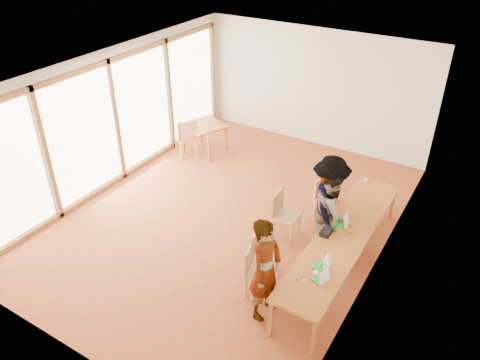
% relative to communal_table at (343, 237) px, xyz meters
% --- Properties ---
extents(ground, '(8.00, 8.00, 0.00)m').
position_rel_communal_table_xyz_m(ground, '(-2.50, 0.34, -0.70)').
color(ground, '#954A24').
rests_on(ground, ground).
extents(wall_back, '(6.00, 0.10, 3.00)m').
position_rel_communal_table_xyz_m(wall_back, '(-2.50, 4.34, 0.80)').
color(wall_back, beige).
rests_on(wall_back, ground).
extents(wall_front, '(6.00, 0.10, 3.00)m').
position_rel_communal_table_xyz_m(wall_front, '(-2.50, -3.66, 0.80)').
color(wall_front, beige).
rests_on(wall_front, ground).
extents(wall_right, '(0.10, 8.00, 3.00)m').
position_rel_communal_table_xyz_m(wall_right, '(0.50, 0.34, 0.80)').
color(wall_right, beige).
rests_on(wall_right, ground).
extents(window_wall, '(0.10, 8.00, 3.00)m').
position_rel_communal_table_xyz_m(window_wall, '(-5.46, 0.34, 0.80)').
color(window_wall, white).
rests_on(window_wall, ground).
extents(ceiling, '(6.00, 8.00, 0.04)m').
position_rel_communal_table_xyz_m(ceiling, '(-2.50, 0.34, 2.32)').
color(ceiling, white).
rests_on(ceiling, wall_back).
extents(communal_table, '(0.80, 4.00, 0.75)m').
position_rel_communal_table_xyz_m(communal_table, '(0.00, 0.00, 0.00)').
color(communal_table, '#C1602A').
rests_on(communal_table, ground).
extents(side_table, '(0.90, 0.90, 0.75)m').
position_rel_communal_table_xyz_m(side_table, '(-4.57, 2.41, -0.03)').
color(side_table, '#C1602A').
rests_on(side_table, ground).
extents(chair_near, '(0.50, 0.50, 0.46)m').
position_rel_communal_table_xyz_m(chair_near, '(-1.03, -1.25, -0.17)').
color(chair_near, tan).
rests_on(chair_near, ground).
extents(chair_mid, '(0.44, 0.44, 0.43)m').
position_rel_communal_table_xyz_m(chair_mid, '(-1.18, -0.78, -0.21)').
color(chair_mid, tan).
rests_on(chair_mid, ground).
extents(chair_far, '(0.45, 0.45, 0.50)m').
position_rel_communal_table_xyz_m(chair_far, '(-1.33, 0.34, -0.13)').
color(chair_far, tan).
rests_on(chair_far, ground).
extents(chair_empty, '(0.48, 0.48, 0.44)m').
position_rel_communal_table_xyz_m(chair_empty, '(-0.92, 1.39, -0.19)').
color(chair_empty, tan).
rests_on(chair_empty, ground).
extents(chair_spare, '(0.65, 0.65, 0.53)m').
position_rel_communal_table_xyz_m(chair_spare, '(-4.81, 1.96, -0.09)').
color(chair_spare, tan).
rests_on(chair_spare, ground).
extents(person_near, '(0.45, 0.66, 1.75)m').
position_rel_communal_table_xyz_m(person_near, '(-0.65, -1.58, 0.17)').
color(person_near, gray).
rests_on(person_near, ground).
extents(person_mid, '(0.77, 0.90, 1.62)m').
position_rel_communal_table_xyz_m(person_mid, '(-0.40, 0.45, 0.11)').
color(person_mid, gray).
rests_on(person_mid, ground).
extents(person_far, '(1.05, 1.33, 1.81)m').
position_rel_communal_table_xyz_m(person_far, '(-0.52, 0.57, 0.20)').
color(person_far, gray).
rests_on(person_far, ground).
extents(laptop_near, '(0.26, 0.27, 0.19)m').
position_rel_communal_table_xyz_m(laptop_near, '(0.11, -1.22, 0.10)').
color(laptop_near, green).
rests_on(laptop_near, communal_table).
extents(laptop_mid, '(0.22, 0.25, 0.21)m').
position_rel_communal_table_xyz_m(laptop_mid, '(0.03, -0.95, 0.10)').
color(laptop_mid, green).
rests_on(laptop_mid, communal_table).
extents(laptop_far, '(0.24, 0.27, 0.21)m').
position_rel_communal_table_xyz_m(laptop_far, '(-0.11, 0.25, 0.10)').
color(laptop_far, green).
rests_on(laptop_far, communal_table).
extents(yellow_mug, '(0.15, 0.15, 0.09)m').
position_rel_communal_table_xyz_m(yellow_mug, '(0.05, 0.13, 0.09)').
color(yellow_mug, gold).
rests_on(yellow_mug, communal_table).
extents(green_bottle, '(0.07, 0.07, 0.28)m').
position_rel_communal_table_xyz_m(green_bottle, '(-0.16, -0.01, 0.19)').
color(green_bottle, '#1D6F2B').
rests_on(green_bottle, communal_table).
extents(clear_glass, '(0.07, 0.07, 0.09)m').
position_rel_communal_table_xyz_m(clear_glass, '(-0.24, 1.85, 0.09)').
color(clear_glass, silver).
rests_on(clear_glass, communal_table).
extents(condiment_cup, '(0.08, 0.08, 0.06)m').
position_rel_communal_table_xyz_m(condiment_cup, '(-0.01, -1.15, 0.08)').
color(condiment_cup, white).
rests_on(condiment_cup, communal_table).
extents(pink_phone, '(0.05, 0.10, 0.01)m').
position_rel_communal_table_xyz_m(pink_phone, '(-0.19, -1.36, 0.05)').
color(pink_phone, '#E03A5C').
rests_on(pink_phone, communal_table).
extents(black_pouch, '(0.16, 0.26, 0.09)m').
position_rel_communal_table_xyz_m(black_pouch, '(-0.26, -0.14, 0.09)').
color(black_pouch, black).
rests_on(black_pouch, communal_table).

